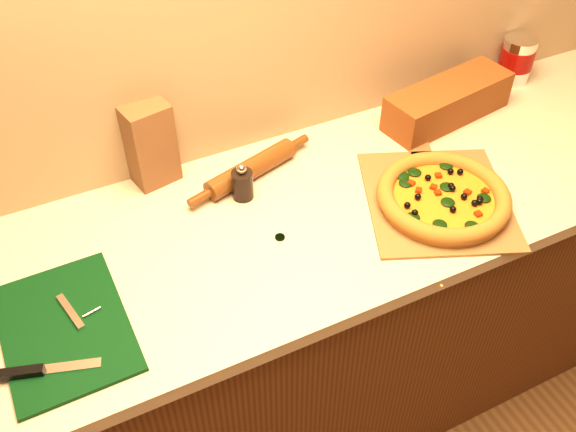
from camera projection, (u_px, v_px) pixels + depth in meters
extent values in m
plane|color=#9E8460|center=(207.00, 0.00, 1.50)|extent=(4.00, 0.00, 4.00)
cube|color=#44220E|center=(272.00, 337.00, 1.92)|extent=(2.80, 0.65, 0.86)
cube|color=beige|center=(269.00, 230.00, 1.61)|extent=(2.84, 0.68, 0.04)
cube|color=brown|center=(437.00, 200.00, 1.66)|extent=(0.49, 0.51, 0.01)
cube|color=brown|center=(417.00, 140.00, 1.85)|extent=(0.12, 0.17, 0.01)
cylinder|color=#BA742E|center=(442.00, 201.00, 1.64)|extent=(0.32, 0.32, 0.02)
cylinder|color=gold|center=(443.00, 198.00, 1.63)|extent=(0.27, 0.27, 0.01)
torus|color=brown|center=(444.00, 195.00, 1.63)|extent=(0.34, 0.34, 0.04)
ellipsoid|color=black|center=(453.00, 183.00, 1.66)|extent=(0.04, 0.04, 0.01)
sphere|color=black|center=(436.00, 203.00, 1.60)|extent=(0.02, 0.02, 0.02)
cube|color=maroon|center=(462.00, 205.00, 1.60)|extent=(0.02, 0.02, 0.01)
cube|color=black|center=(65.00, 328.00, 1.36)|extent=(0.26, 0.36, 0.01)
cube|color=silver|center=(70.00, 312.00, 1.38)|extent=(0.04, 0.11, 0.01)
cylinder|color=silver|center=(92.00, 312.00, 1.38)|extent=(0.04, 0.01, 0.01)
cube|color=silver|center=(65.00, 367.00, 1.28)|extent=(0.14, 0.06, 0.00)
cube|color=black|center=(20.00, 373.00, 1.27)|extent=(0.09, 0.05, 0.02)
cylinder|color=black|center=(280.00, 237.00, 1.56)|extent=(0.03, 0.03, 0.01)
cylinder|color=black|center=(242.00, 185.00, 1.65)|extent=(0.06, 0.06, 0.08)
sphere|color=silver|center=(241.00, 169.00, 1.61)|extent=(0.03, 0.03, 0.03)
cylinder|color=#50280D|center=(251.00, 169.00, 1.72)|extent=(0.28, 0.13, 0.06)
cylinder|color=#50280D|center=(298.00, 143.00, 1.80)|extent=(0.07, 0.04, 0.02)
cylinder|color=#50280D|center=(200.00, 198.00, 1.63)|extent=(0.07, 0.04, 0.02)
cylinder|color=silver|center=(516.00, 59.00, 2.05)|extent=(0.10, 0.10, 0.15)
cylinder|color=#800804|center=(517.00, 57.00, 2.04)|extent=(0.11, 0.11, 0.07)
cube|color=maroon|center=(448.00, 102.00, 1.90)|extent=(0.43, 0.20, 0.11)
cube|color=brown|center=(150.00, 144.00, 1.65)|extent=(0.13, 0.11, 0.23)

